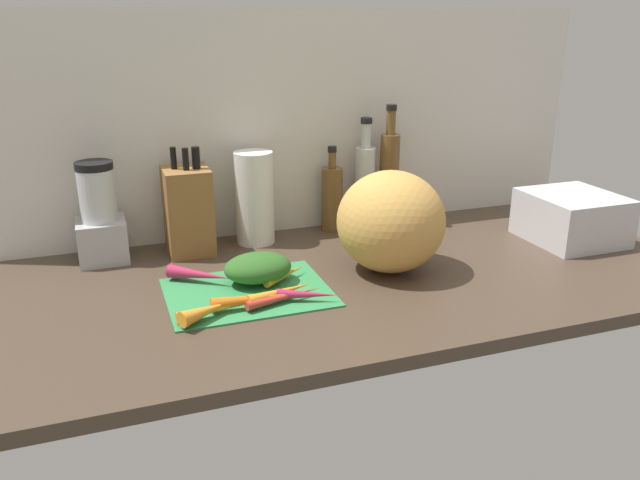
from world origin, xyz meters
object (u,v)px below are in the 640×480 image
bottle_1 (365,184)px  bottle_2 (389,177)px  knife_block (188,210)px  carrot_7 (284,297)px  dish_rack (572,217)px  carrot_0 (205,311)px  carrot_5 (200,275)px  blender_appliance (100,219)px  carrot_4 (308,295)px  bottle_0 (332,198)px  carrot_6 (281,292)px  paper_towel_roll (254,198)px  carrot_2 (252,299)px  winter_squash (391,222)px  cutting_board (248,292)px  carrot_8 (285,274)px  carrot_3 (256,264)px  carrot_1 (216,309)px

bottle_1 → bottle_2: bottle_2 is taller
knife_block → carrot_7: bearing=-71.0°
dish_rack → carrot_0: bearing=-171.0°
carrot_5 → bottle_1: 59.37cm
blender_appliance → bottle_1: (72.13, 2.80, 2.11)cm
carrot_4 → bottle_0: (22.32, 44.72, 7.56)cm
carrot_6 → paper_towel_roll: 40.72cm
carrot_2 → carrot_4: (12.01, -1.01, -0.31)cm
winter_squash → paper_towel_roll: bearing=130.1°
carrot_5 → carrot_4: bearing=-41.7°
cutting_board → carrot_5: 12.64cm
cutting_board → bottle_1: bottle_1 is taller
bottle_0 → dish_rack: bottle_0 is taller
carrot_8 → knife_block: 33.96cm
cutting_board → bottle_2: size_ratio=1.02×
knife_block → bottle_2: 58.05cm
carrot_0 → carrot_8: 25.35cm
carrot_3 → bottle_1: bearing=31.1°
carrot_1 → blender_appliance: 47.02cm
carrot_8 → carrot_0: bearing=-145.4°
carrot_8 → paper_towel_roll: (0.57, 29.22, 10.36)cm
carrot_1 → carrot_7: bearing=4.5°
carrot_7 → blender_appliance: size_ratio=0.70×
carrot_7 → knife_block: size_ratio=0.64×
blender_appliance → bottle_1: size_ratio=0.80×
winter_squash → bottle_1: bearing=77.1°
carrot_6 → carrot_5: bearing=134.3°
carrot_3 → carrot_7: 20.25cm
carrot_3 → bottle_2: size_ratio=0.47×
carrot_4 → dish_rack: (80.39, 14.44, 4.46)cm
carrot_8 → bottle_0: bearing=53.6°
bottle_0 → carrot_4: bearing=-116.5°
knife_block → carrot_6: bearing=-70.6°
blender_appliance → dish_rack: size_ratio=1.06×
carrot_8 → winter_squash: winter_squash is taller
carrot_7 → winter_squash: bearing=19.9°
carrot_5 → paper_towel_roll: bearing=51.3°
carrot_1 → carrot_2: bearing=8.9°
carrot_2 → carrot_3: size_ratio=1.03×
carrot_0 → winter_squash: size_ratio=0.43×
carrot_7 → paper_towel_roll: (4.19, 40.93, 10.56)cm
carrot_0 → carrot_2: 10.57cm
carrot_8 → bottle_2: size_ratio=0.36×
carrot_0 → dish_rack: (102.61, 16.17, 3.95)cm
carrot_1 → winter_squash: (44.56, 11.89, 10.25)cm
carrot_8 → blender_appliance: blender_appliance is taller
carrot_2 → bottle_2: (51.33, 42.42, 12.18)cm
carrot_8 → carrot_7: bearing=-107.2°
bottle_0 → carrot_7: bearing=-121.9°
carrot_6 → bottle_0: bearing=56.7°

